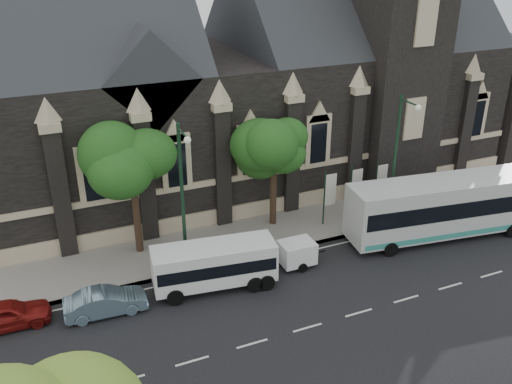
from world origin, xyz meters
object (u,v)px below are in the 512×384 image
box_trailer (297,252)px  car_far_red (6,315)px  street_lamp_near (397,156)px  banner_flag_left (328,193)px  tree_walk_left (134,164)px  street_lamp_mid (183,193)px  tree_walk_right (275,142)px  tour_coach (449,206)px  sedan (106,302)px  banner_flag_center (354,188)px  shuttle_bus (215,263)px  banner_flag_right (379,183)px

box_trailer → car_far_red: 15.80m
street_lamp_near → banner_flag_left: street_lamp_near is taller
tree_walk_left → street_lamp_mid: 4.08m
box_trailer → banner_flag_left: bearing=41.5°
tree_walk_right → tree_walk_left: tree_walk_right is taller
tour_coach → sedan: tour_coach is taller
tree_walk_right → car_far_red: tree_walk_right is taller
banner_flag_center → shuttle_bus: banner_flag_center is taller
street_lamp_near → box_trailer: size_ratio=3.09×
shuttle_bus → street_lamp_mid: bearing=125.7°
tour_coach → banner_flag_left: bearing=154.4°
tree_walk_right → car_far_red: size_ratio=1.85×
street_lamp_near → car_far_red: bearing=-177.5°
street_lamp_mid → tour_coach: (16.70, -2.32, -3.00)m
tour_coach → street_lamp_near: bearing=147.1°
street_lamp_mid → banner_flag_left: (10.29, 1.91, -2.73)m
tree_walk_right → tree_walk_left: size_ratio=1.02×
street_lamp_near → banner_flag_left: (-3.71, 1.91, -2.73)m
box_trailer → sedan: 11.09m
car_far_red → tree_walk_left: bearing=-58.1°
street_lamp_near → tree_walk_left: bearing=167.1°
tree_walk_left → tour_coach: (18.49, -5.93, -3.62)m
tree_walk_right → box_trailer: (-1.07, -5.37, -4.93)m
street_lamp_mid → car_far_red: 10.65m
street_lamp_mid → tour_coach: bearing=-7.9°
street_lamp_near → street_lamp_mid: bearing=180.0°
sedan → tree_walk_right: bearing=-63.0°
street_lamp_near → banner_flag_center: 3.74m
banner_flag_right → shuttle_bus: size_ratio=0.58×
street_lamp_mid → shuttle_bus: street_lamp_mid is taller
tour_coach → shuttle_bus: (-15.69, 0.43, -0.61)m
banner_flag_left → sedan: size_ratio=0.96×
tree_walk_right → street_lamp_near: 7.72m
street_lamp_mid → shuttle_bus: 4.20m
tree_walk_right → banner_flag_left: (3.08, -1.71, -3.43)m
street_lamp_mid → shuttle_bus: (1.01, -1.89, -3.61)m
banner_flag_left → tree_walk_left: bearing=172.0°
banner_flag_center → sedan: bearing=-167.6°
banner_flag_left → car_far_red: 20.22m
banner_flag_right → street_lamp_mid: bearing=-172.4°
banner_flag_left → shuttle_bus: (-9.28, -3.80, -0.88)m
banner_flag_center → car_far_red: 22.19m
banner_flag_left → car_far_red: bearing=-171.6°
sedan → banner_flag_center: bearing=-74.9°
banner_flag_right → sedan: 19.68m
banner_flag_center → box_trailer: size_ratio=1.37×
tree_walk_right → shuttle_bus: tree_walk_right is taller
street_lamp_mid → shuttle_bus: size_ratio=1.30×
sedan → street_lamp_near: bearing=-81.7°
street_lamp_near → car_far_red: street_lamp_near is taller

